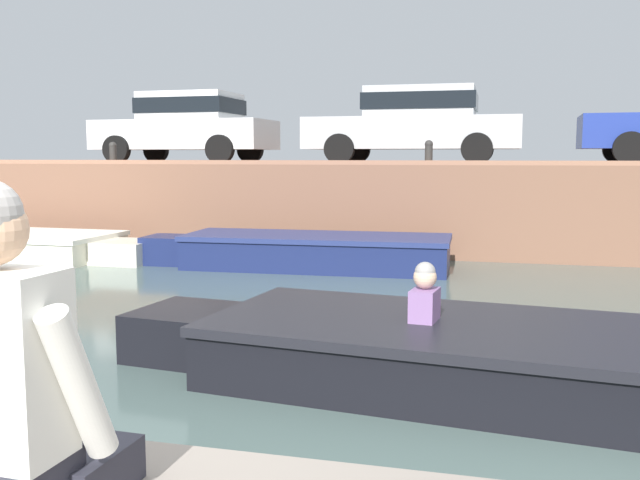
# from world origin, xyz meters

# --- Properties ---
(ground_plane) EXTENTS (400.00, 400.00, 0.00)m
(ground_plane) POSITION_xyz_m (0.00, 5.26, 0.00)
(ground_plane) COLOR #4C605B
(far_quay_wall) EXTENTS (60.00, 6.00, 1.70)m
(far_quay_wall) POSITION_xyz_m (0.00, 13.53, 0.85)
(far_quay_wall) COLOR brown
(far_quay_wall) RESTS_ON ground
(far_wall_coping) EXTENTS (60.00, 0.24, 0.08)m
(far_wall_coping) POSITION_xyz_m (0.00, 10.65, 1.74)
(far_wall_coping) COLOR #9F6C52
(far_wall_coping) RESTS_ON far_quay_wall
(boat_moored_west_cream) EXTENTS (5.76, 1.90, 0.47)m
(boat_moored_west_cream) POSITION_xyz_m (-7.64, 8.92, 0.23)
(boat_moored_west_cream) COLOR silver
(boat_moored_west_cream) RESTS_ON ground
(boat_moored_central_navy) EXTENTS (5.26, 1.68, 0.56)m
(boat_moored_central_navy) POSITION_xyz_m (-1.86, 9.09, 0.28)
(boat_moored_central_navy) COLOR navy
(boat_moored_central_navy) RESTS_ON ground
(motorboat_passing) EXTENTS (6.06, 2.40, 1.01)m
(motorboat_passing) POSITION_xyz_m (1.24, 3.44, 0.26)
(motorboat_passing) COLOR black
(motorboat_passing) RESTS_ON ground
(car_leftmost_white) EXTENTS (3.92, 1.98, 1.54)m
(car_leftmost_white) POSITION_xyz_m (-5.53, 12.55, 2.54)
(car_leftmost_white) COLOR white
(car_leftmost_white) RESTS_ON far_quay_wall
(car_left_inner_silver) EXTENTS (4.33, 1.98, 1.54)m
(car_left_inner_silver) POSITION_xyz_m (-0.46, 12.56, 2.55)
(car_left_inner_silver) COLOR #B7BABC
(car_left_inner_silver) RESTS_ON far_quay_wall
(mooring_bollard_west) EXTENTS (0.15, 0.15, 0.45)m
(mooring_bollard_west) POSITION_xyz_m (-6.36, 10.78, 1.94)
(mooring_bollard_west) COLOR #2D2B28
(mooring_bollard_west) RESTS_ON far_quay_wall
(mooring_bollard_mid) EXTENTS (0.15, 0.15, 0.45)m
(mooring_bollard_mid) POSITION_xyz_m (0.01, 10.78, 1.94)
(mooring_bollard_mid) COLOR #2D2B28
(mooring_bollard_mid) RESTS_ON far_quay_wall
(person_seated_right) EXTENTS (0.54, 0.53, 0.97)m
(person_seated_right) POSITION_xyz_m (0.03, -0.59, 1.21)
(person_seated_right) COLOR #282833
(person_seated_right) RESTS_ON near_quay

